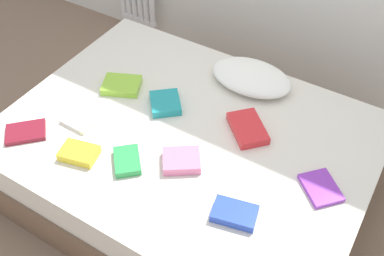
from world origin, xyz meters
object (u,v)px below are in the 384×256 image
bed (188,161)px  textbook_teal (165,103)px  pillow (251,77)px  textbook_blue (235,213)px  textbook_green (127,161)px  textbook_maroon (26,132)px  textbook_pink (182,161)px  textbook_red (248,128)px  textbook_white (82,118)px  textbook_purple (321,187)px  textbook_lime (122,85)px  textbook_yellow (79,153)px

bed → textbook_teal: 0.36m
bed → pillow: 0.63m
textbook_blue → textbook_green: 0.61m
bed → textbook_blue: size_ratio=9.85×
textbook_maroon → bed: bearing=-12.1°
bed → textbook_green: (-0.14, -0.35, 0.27)m
pillow → textbook_pink: bearing=-91.8°
textbook_green → textbook_pink: (0.24, 0.14, 0.00)m
bed → textbook_green: bearing=-111.8°
textbook_green → textbook_teal: bearing=146.7°
textbook_pink → textbook_red: bearing=29.5°
textbook_blue → textbook_maroon: 1.21m
textbook_blue → textbook_white: size_ratio=1.15×
textbook_teal → textbook_red: size_ratio=0.76×
textbook_blue → textbook_green: textbook_blue is taller
textbook_blue → textbook_white: bearing=160.2°
textbook_white → textbook_red: (0.83, 0.40, 0.01)m
textbook_blue → textbook_teal: 0.82m
pillow → textbook_white: pillow is taller
pillow → textbook_purple: size_ratio=2.51×
pillow → textbook_teal: size_ratio=2.62×
textbook_lime → textbook_green: bearing=-73.9°
textbook_purple → textbook_pink: (-0.66, -0.21, 0.01)m
pillow → textbook_teal: pillow is taller
textbook_red → textbook_lime: size_ratio=1.14×
bed → textbook_red: bearing=30.9°
textbook_green → textbook_maroon: (-0.59, -0.12, -0.01)m
textbook_red → textbook_green: bearing=-85.3°
bed → textbook_red: 0.43m
bed → textbook_yellow: textbook_yellow is taller
textbook_pink → textbook_white: bearing=147.3°
textbook_maroon → textbook_purple: bearing=-27.0°
textbook_yellow → textbook_pink: textbook_pink is taller
textbook_teal → textbook_white: (-0.33, -0.34, -0.01)m
textbook_maroon → textbook_lime: bearing=25.1°
textbook_pink → textbook_red: (0.18, 0.38, -0.00)m
bed → textbook_white: 0.65m
textbook_yellow → textbook_pink: size_ratio=1.00×
textbook_teal → textbook_purple: 0.97m
textbook_yellow → textbook_purple: size_ratio=0.95×
textbook_teal → textbook_maroon: 0.78m
pillow → textbook_red: size_ratio=1.98×
textbook_purple → textbook_maroon: bearing=-119.5°
textbook_white → textbook_lime: (0.02, 0.33, 0.01)m
textbook_purple → textbook_red: (-0.47, 0.16, 0.01)m
textbook_green → textbook_pink: textbook_pink is taller
textbook_purple → textbook_yellow: bearing=-115.8°
textbook_pink → textbook_green: bearing=176.2°
textbook_white → textbook_maroon: size_ratio=0.85×
bed → textbook_teal: textbook_teal is taller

